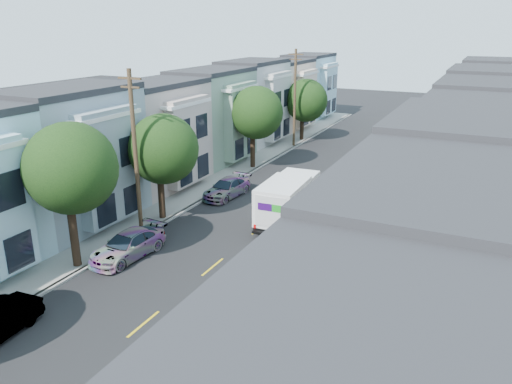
{
  "coord_description": "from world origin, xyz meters",
  "views": [
    {
      "loc": [
        12.61,
        -20.9,
        12.53
      ],
      "look_at": [
        -0.58,
        6.67,
        2.2
      ],
      "focal_mm": 35.0,
      "sensor_mm": 36.0,
      "label": 1
    }
  ],
  "objects_px": {
    "tree_e": "(305,101)",
    "tree_far_r": "(427,120)",
    "parked_right_a": "(219,369)",
    "parked_right_c": "(382,173)",
    "utility_pole_near": "(136,154)",
    "parked_right_d": "(400,151)",
    "fedex_truck": "(288,199)",
    "tree_b": "(70,169)",
    "parked_right_b": "(293,280)",
    "utility_pole_far": "(295,98)",
    "tree_c": "(162,149)",
    "parked_left_c": "(128,246)",
    "lead_sedan": "(333,185)",
    "tree_d": "(256,113)",
    "parked_left_d": "(227,188)"
  },
  "relations": [
    {
      "from": "tree_e",
      "to": "tree_far_r",
      "type": "distance_m",
      "value": 13.33
    },
    {
      "from": "parked_right_a",
      "to": "tree_far_r",
      "type": "bearing_deg",
      "value": 88.99
    },
    {
      "from": "parked_right_c",
      "to": "utility_pole_near",
      "type": "bearing_deg",
      "value": -120.08
    },
    {
      "from": "tree_far_r",
      "to": "parked_right_a",
      "type": "height_order",
      "value": "tree_far_r"
    },
    {
      "from": "parked_right_d",
      "to": "fedex_truck",
      "type": "bearing_deg",
      "value": -103.55
    },
    {
      "from": "tree_b",
      "to": "parked_right_b",
      "type": "height_order",
      "value": "tree_b"
    },
    {
      "from": "tree_b",
      "to": "fedex_truck",
      "type": "height_order",
      "value": "tree_b"
    },
    {
      "from": "tree_far_r",
      "to": "utility_pole_far",
      "type": "relative_size",
      "value": 0.53
    },
    {
      "from": "tree_c",
      "to": "parked_left_c",
      "type": "relative_size",
      "value": 1.5
    },
    {
      "from": "tree_far_r",
      "to": "fedex_truck",
      "type": "bearing_deg",
      "value": -104.44
    },
    {
      "from": "utility_pole_far",
      "to": "parked_right_c",
      "type": "distance_m",
      "value": 14.69
    },
    {
      "from": "tree_far_r",
      "to": "lead_sedan",
      "type": "distance_m",
      "value": 15.74
    },
    {
      "from": "utility_pole_near",
      "to": "parked_right_b",
      "type": "distance_m",
      "value": 12.33
    },
    {
      "from": "tree_b",
      "to": "tree_d",
      "type": "bearing_deg",
      "value": 90.0
    },
    {
      "from": "tree_c",
      "to": "fedex_truck",
      "type": "height_order",
      "value": "tree_c"
    },
    {
      "from": "tree_far_r",
      "to": "parked_right_c",
      "type": "height_order",
      "value": "tree_far_r"
    },
    {
      "from": "tree_c",
      "to": "utility_pole_near",
      "type": "height_order",
      "value": "utility_pole_near"
    },
    {
      "from": "parked_left_d",
      "to": "parked_right_a",
      "type": "bearing_deg",
      "value": -57.16
    },
    {
      "from": "tree_far_r",
      "to": "parked_right_c",
      "type": "xyz_separation_m",
      "value": [
        -1.99,
        -9.91,
        -3.0
      ]
    },
    {
      "from": "utility_pole_far",
      "to": "tree_b",
      "type": "bearing_deg",
      "value": -90.0
    },
    {
      "from": "tree_b",
      "to": "fedex_truck",
      "type": "bearing_deg",
      "value": 54.93
    },
    {
      "from": "parked_left_d",
      "to": "utility_pole_near",
      "type": "bearing_deg",
      "value": -94.35
    },
    {
      "from": "parked_right_a",
      "to": "parked_right_b",
      "type": "relative_size",
      "value": 0.75
    },
    {
      "from": "utility_pole_far",
      "to": "parked_right_a",
      "type": "bearing_deg",
      "value": -72.68
    },
    {
      "from": "tree_e",
      "to": "parked_right_c",
      "type": "distance_m",
      "value": 16.57
    },
    {
      "from": "tree_e",
      "to": "parked_right_a",
      "type": "height_order",
      "value": "tree_e"
    },
    {
      "from": "tree_b",
      "to": "parked_right_d",
      "type": "xyz_separation_m",
      "value": [
        11.2,
        30.96,
        -4.85
      ]
    },
    {
      "from": "lead_sedan",
      "to": "parked_right_a",
      "type": "height_order",
      "value": "lead_sedan"
    },
    {
      "from": "tree_far_r",
      "to": "lead_sedan",
      "type": "bearing_deg",
      "value": -107.78
    },
    {
      "from": "tree_d",
      "to": "parked_right_b",
      "type": "bearing_deg",
      "value": -59.78
    },
    {
      "from": "lead_sedan",
      "to": "tree_d",
      "type": "bearing_deg",
      "value": 148.54
    },
    {
      "from": "utility_pole_near",
      "to": "parked_right_d",
      "type": "height_order",
      "value": "utility_pole_near"
    },
    {
      "from": "tree_d",
      "to": "parked_right_a",
      "type": "distance_m",
      "value": 29.1
    },
    {
      "from": "lead_sedan",
      "to": "parked_right_d",
      "type": "bearing_deg",
      "value": 70.81
    },
    {
      "from": "tree_b",
      "to": "utility_pole_far",
      "type": "xyz_separation_m",
      "value": [
        0.0,
        31.15,
        -0.45
      ]
    },
    {
      "from": "tree_c",
      "to": "tree_far_r",
      "type": "relative_size",
      "value": 1.35
    },
    {
      "from": "tree_d",
      "to": "fedex_truck",
      "type": "bearing_deg",
      "value": -55.33
    },
    {
      "from": "parked_right_b",
      "to": "parked_right_c",
      "type": "distance_m",
      "value": 20.24
    },
    {
      "from": "tree_c",
      "to": "tree_e",
      "type": "xyz_separation_m",
      "value": [
        0.0,
        26.54,
        -0.36
      ]
    },
    {
      "from": "fedex_truck",
      "to": "lead_sedan",
      "type": "distance_m",
      "value": 7.28
    },
    {
      "from": "utility_pole_far",
      "to": "tree_d",
      "type": "bearing_deg",
      "value": -90.01
    },
    {
      "from": "parked_left_c",
      "to": "parked_right_a",
      "type": "xyz_separation_m",
      "value": [
        9.8,
        -6.94,
        -0.07
      ]
    },
    {
      "from": "utility_pole_far",
      "to": "parked_left_d",
      "type": "height_order",
      "value": "utility_pole_far"
    },
    {
      "from": "tree_c",
      "to": "parked_right_c",
      "type": "distance_m",
      "value": 19.12
    },
    {
      "from": "tree_e",
      "to": "parked_right_b",
      "type": "relative_size",
      "value": 1.33
    },
    {
      "from": "tree_e",
      "to": "parked_left_d",
      "type": "relative_size",
      "value": 1.51
    },
    {
      "from": "parked_right_b",
      "to": "parked_right_d",
      "type": "bearing_deg",
      "value": 91.88
    },
    {
      "from": "tree_far_r",
      "to": "utility_pole_near",
      "type": "xyz_separation_m",
      "value": [
        -13.19,
        -27.49,
        1.41
      ]
    },
    {
      "from": "fedex_truck",
      "to": "parked_left_c",
      "type": "height_order",
      "value": "fedex_truck"
    },
    {
      "from": "tree_b",
      "to": "parked_right_c",
      "type": "bearing_deg",
      "value": 63.76
    }
  ]
}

